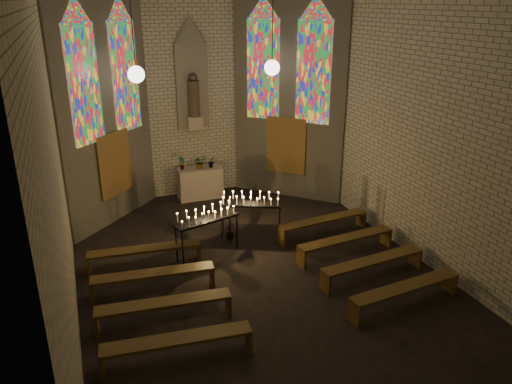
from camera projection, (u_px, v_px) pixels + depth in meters
floor at (262, 280)px, 11.44m from camera, size 12.00×12.00×0.00m
room at (215, 93)px, 13.03m from camera, size 8.22×12.43×7.00m
altar at (200, 183)px, 16.01m from camera, size 1.40×0.60×1.00m
flower_vase_left at (182, 163)px, 15.60m from camera, size 0.23×0.16×0.44m
flower_vase_center at (200, 162)px, 15.71m from camera, size 0.47×0.43×0.43m
flower_vase_right at (211, 162)px, 15.85m from camera, size 0.24×0.22×0.36m
aisle_flower_pot at (230, 233)px, 13.32m from camera, size 0.28×0.28×0.38m
votive_stand_left at (207, 217)px, 12.18m from camera, size 1.72×0.85×1.23m
votive_stand_right at (251, 201)px, 13.16m from camera, size 1.66×1.05×1.21m
pew_left_0 at (144, 251)px, 11.86m from camera, size 2.66×0.63×0.51m
pew_right_0 at (323, 222)px, 13.44m from camera, size 2.66×0.63×0.51m
pew_left_1 at (153, 276)px, 10.81m from camera, size 2.66×0.63×0.51m
pew_right_1 at (346, 240)px, 12.40m from camera, size 2.66×0.63×0.51m
pew_left_2 at (164, 305)px, 9.77m from camera, size 2.66×0.63×0.51m
pew_right_2 at (373, 263)px, 11.35m from camera, size 2.66×0.63×0.51m
pew_left_3 at (177, 342)px, 8.72m from camera, size 2.66×0.63×0.51m
pew_right_3 at (406, 290)px, 10.31m from camera, size 2.66×0.63×0.51m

